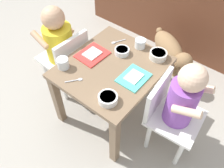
{
  "coord_description": "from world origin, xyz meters",
  "views": [
    {
      "loc": [
        0.6,
        -0.75,
        1.4
      ],
      "look_at": [
        0.0,
        0.0,
        0.29
      ],
      "focal_mm": 37.52,
      "sensor_mm": 36.0,
      "label": 1
    }
  ],
  "objects_px": {
    "dining_table": "(112,75)",
    "water_cup_left": "(63,64)",
    "seated_child_left": "(60,42)",
    "veggie_bowl_near": "(122,51)",
    "food_tray_left": "(92,54)",
    "water_cup_right": "(140,44)",
    "cereal_bowl_left_side": "(158,55)",
    "spoon_by_left_tray": "(117,42)",
    "food_tray_right": "(134,78)",
    "seated_child_right": "(179,102)",
    "veggie_bowl_far": "(108,98)",
    "spoon_by_right_tray": "(76,80)",
    "dog": "(171,51)"
  },
  "relations": [
    {
      "from": "dog",
      "to": "veggie_bowl_near",
      "type": "xyz_separation_m",
      "value": [
        -0.12,
        -0.47,
        0.25
      ]
    },
    {
      "from": "dining_table",
      "to": "food_tray_right",
      "type": "distance_m",
      "value": 0.17
    },
    {
      "from": "veggie_bowl_near",
      "to": "food_tray_left",
      "type": "bearing_deg",
      "value": -136.29
    },
    {
      "from": "water_cup_left",
      "to": "veggie_bowl_near",
      "type": "distance_m",
      "value": 0.36
    },
    {
      "from": "water_cup_left",
      "to": "spoon_by_left_tray",
      "type": "height_order",
      "value": "water_cup_left"
    },
    {
      "from": "cereal_bowl_left_side",
      "to": "veggie_bowl_far",
      "type": "distance_m",
      "value": 0.44
    },
    {
      "from": "food_tray_right",
      "to": "veggie_bowl_far",
      "type": "bearing_deg",
      "value": -93.22
    },
    {
      "from": "seated_child_right",
      "to": "dog",
      "type": "relative_size",
      "value": 1.55
    },
    {
      "from": "food_tray_left",
      "to": "food_tray_right",
      "type": "height_order",
      "value": "same"
    },
    {
      "from": "dining_table",
      "to": "seated_child_right",
      "type": "relative_size",
      "value": 0.86
    },
    {
      "from": "dining_table",
      "to": "food_tray_right",
      "type": "bearing_deg",
      "value": -0.14
    },
    {
      "from": "water_cup_right",
      "to": "cereal_bowl_left_side",
      "type": "height_order",
      "value": "water_cup_right"
    },
    {
      "from": "seated_child_right",
      "to": "veggie_bowl_near",
      "type": "xyz_separation_m",
      "value": [
        -0.44,
        0.09,
        0.04
      ]
    },
    {
      "from": "water_cup_right",
      "to": "spoon_by_left_tray",
      "type": "bearing_deg",
      "value": -160.07
    },
    {
      "from": "water_cup_left",
      "to": "spoon_by_left_tray",
      "type": "bearing_deg",
      "value": 74.89
    },
    {
      "from": "dog",
      "to": "water_cup_left",
      "type": "distance_m",
      "value": 0.87
    },
    {
      "from": "dining_table",
      "to": "water_cup_left",
      "type": "relative_size",
      "value": 8.79
    },
    {
      "from": "water_cup_right",
      "to": "cereal_bowl_left_side",
      "type": "xyz_separation_m",
      "value": [
        0.14,
        -0.02,
        -0.0
      ]
    },
    {
      "from": "seated_child_left",
      "to": "veggie_bowl_near",
      "type": "distance_m",
      "value": 0.43
    },
    {
      "from": "dog",
      "to": "veggie_bowl_near",
      "type": "bearing_deg",
      "value": -104.86
    },
    {
      "from": "seated_child_right",
      "to": "dog",
      "type": "distance_m",
      "value": 0.68
    },
    {
      "from": "spoon_by_right_tray",
      "to": "food_tray_right",
      "type": "bearing_deg",
      "value": 41.73
    },
    {
      "from": "spoon_by_right_tray",
      "to": "food_tray_left",
      "type": "bearing_deg",
      "value": 107.8
    },
    {
      "from": "cereal_bowl_left_side",
      "to": "food_tray_right",
      "type": "bearing_deg",
      "value": -94.02
    },
    {
      "from": "dining_table",
      "to": "veggie_bowl_near",
      "type": "height_order",
      "value": "veggie_bowl_near"
    },
    {
      "from": "dining_table",
      "to": "water_cup_right",
      "type": "bearing_deg",
      "value": 83.11
    },
    {
      "from": "spoon_by_left_tray",
      "to": "dining_table",
      "type": "bearing_deg",
      "value": -59.87
    },
    {
      "from": "food_tray_left",
      "to": "cereal_bowl_left_side",
      "type": "height_order",
      "value": "cereal_bowl_left_side"
    },
    {
      "from": "food_tray_left",
      "to": "water_cup_left",
      "type": "relative_size",
      "value": 2.72
    },
    {
      "from": "seated_child_left",
      "to": "food_tray_left",
      "type": "bearing_deg",
      "value": 3.78
    },
    {
      "from": "water_cup_left",
      "to": "veggie_bowl_far",
      "type": "xyz_separation_m",
      "value": [
        0.35,
        -0.03,
        -0.01
      ]
    },
    {
      "from": "food_tray_right",
      "to": "spoon_by_left_tray",
      "type": "xyz_separation_m",
      "value": [
        -0.26,
        0.19,
        -0.0
      ]
    },
    {
      "from": "seated_child_right",
      "to": "food_tray_right",
      "type": "relative_size",
      "value": 4.0
    },
    {
      "from": "dining_table",
      "to": "seated_child_left",
      "type": "relative_size",
      "value": 0.88
    },
    {
      "from": "dog",
      "to": "spoon_by_right_tray",
      "type": "distance_m",
      "value": 0.86
    },
    {
      "from": "food_tray_left",
      "to": "spoon_by_left_tray",
      "type": "bearing_deg",
      "value": 77.89
    },
    {
      "from": "seated_child_right",
      "to": "veggie_bowl_far",
      "type": "xyz_separation_m",
      "value": [
        -0.28,
        -0.24,
        0.04
      ]
    },
    {
      "from": "food_tray_right",
      "to": "cereal_bowl_left_side",
      "type": "bearing_deg",
      "value": 85.98
    },
    {
      "from": "dog",
      "to": "spoon_by_right_tray",
      "type": "xyz_separation_m",
      "value": [
        -0.19,
        -0.8,
        0.23
      ]
    },
    {
      "from": "seated_child_right",
      "to": "veggie_bowl_far",
      "type": "distance_m",
      "value": 0.37
    },
    {
      "from": "dining_table",
      "to": "food_tray_right",
      "type": "xyz_separation_m",
      "value": [
        0.15,
        -0.0,
        0.09
      ]
    },
    {
      "from": "water_cup_left",
      "to": "water_cup_right",
      "type": "distance_m",
      "value": 0.49
    },
    {
      "from": "cereal_bowl_left_side",
      "to": "spoon_by_left_tray",
      "type": "distance_m",
      "value": 0.28
    },
    {
      "from": "seated_child_right",
      "to": "veggie_bowl_near",
      "type": "bearing_deg",
      "value": 168.07
    },
    {
      "from": "seated_child_left",
      "to": "food_tray_right",
      "type": "distance_m",
      "value": 0.58
    },
    {
      "from": "food_tray_left",
      "to": "spoon_by_left_tray",
      "type": "height_order",
      "value": "food_tray_left"
    },
    {
      "from": "water_cup_left",
      "to": "spoon_by_left_tray",
      "type": "relative_size",
      "value": 0.72
    },
    {
      "from": "dining_table",
      "to": "water_cup_right",
      "type": "distance_m",
      "value": 0.27
    },
    {
      "from": "veggie_bowl_near",
      "to": "spoon_by_left_tray",
      "type": "height_order",
      "value": "veggie_bowl_near"
    },
    {
      "from": "dining_table",
      "to": "water_cup_left",
      "type": "bearing_deg",
      "value": -139.59
    }
  ]
}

